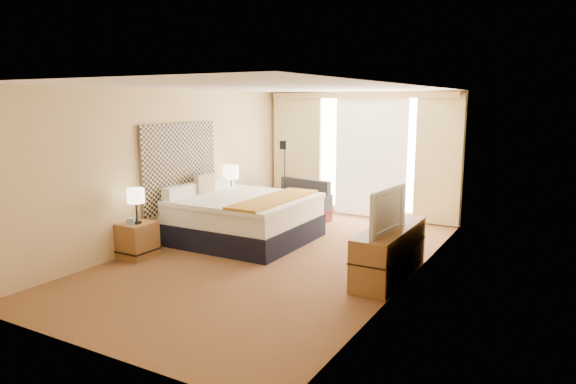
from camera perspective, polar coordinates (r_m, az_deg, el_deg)
The scene contains 21 objects.
floor at distance 8.06m, azimuth -1.38°, elevation -7.25°, with size 4.20×7.00×0.02m, color maroon.
ceiling at distance 7.70m, azimuth -1.47°, elevation 11.55°, with size 4.20×7.00×0.02m, color white.
wall_back at distance 10.91m, azimuth 8.06°, elevation 4.17°, with size 4.20×0.02×2.60m, color #D1BB7F.
wall_front at distance 5.15m, azimuth -21.85°, elevation -2.98°, with size 4.20×0.02×2.60m, color #D1BB7F.
wall_left at distance 9.03m, azimuth -12.96°, elevation 2.80°, with size 0.02×7.00×2.60m, color #D1BB7F.
wall_right at distance 6.95m, azimuth 13.61°, elevation 0.68°, with size 0.02×7.00×2.60m, color #D1BB7F.
headboard at distance 9.15m, azimuth -11.93°, elevation 2.81°, with size 0.06×1.85×1.50m, color black.
nightstand_left at distance 8.32m, azimuth -16.38°, elevation -5.14°, with size 0.45×0.52×0.55m, color brown.
nightstand_right at distance 10.17m, azimuth -6.27°, elevation -2.07°, with size 0.45×0.52×0.55m, color brown.
media_dresser at distance 7.24m, azimuth 11.24°, elevation -6.58°, with size 0.50×1.80×0.70m, color brown.
window at distance 10.79m, azimuth 9.25°, elevation 4.18°, with size 2.30×0.02×2.30m, color white.
curtains at distance 10.80m, azimuth 7.84°, elevation 4.69°, with size 4.12×0.19×2.56m.
bed at distance 9.00m, azimuth -5.25°, elevation -2.78°, with size 2.28×2.08×1.11m.
loveseat at distance 10.55m, azimuth 1.14°, elevation -1.61°, with size 1.40×0.90×0.81m.
floor_lamp at distance 10.34m, azimuth -0.36°, elevation 3.09°, with size 0.21×0.21×1.62m.
desk_chair at distance 7.62m, azimuth 11.09°, elevation -4.66°, with size 0.53×0.53×1.10m.
lamp_left at distance 8.10m, azimuth -16.56°, elevation -0.47°, with size 0.26×0.26×0.55m.
lamp_right at distance 9.98m, azimuth -6.37°, elevation 2.14°, with size 0.30×0.30×0.63m.
tissue_box at distance 8.18m, azimuth -16.99°, elevation -3.10°, with size 0.11×0.11×0.10m, color #85B1CD.
telephone at distance 10.01m, azimuth -6.15°, elevation -0.47°, with size 0.17×0.13×0.06m, color black.
television at distance 6.84m, azimuth 10.28°, elevation -1.96°, with size 1.02×0.13×0.59m, color black.
Camera 1 is at (3.95, -6.61, 2.39)m, focal length 32.00 mm.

